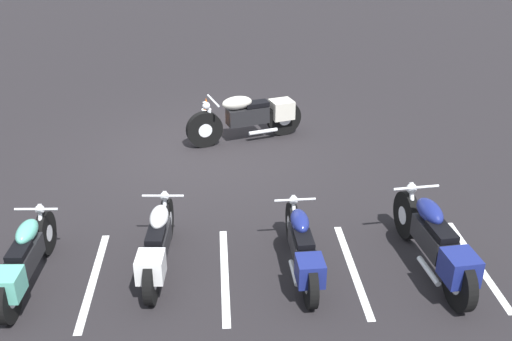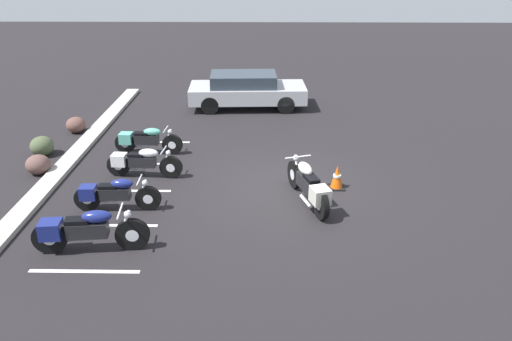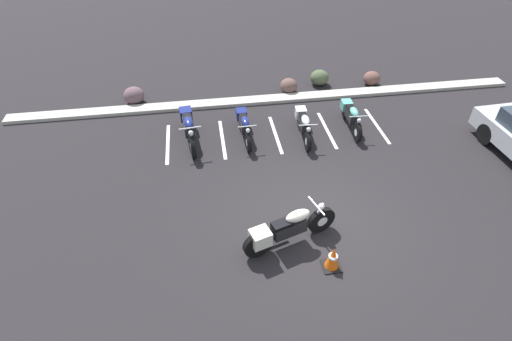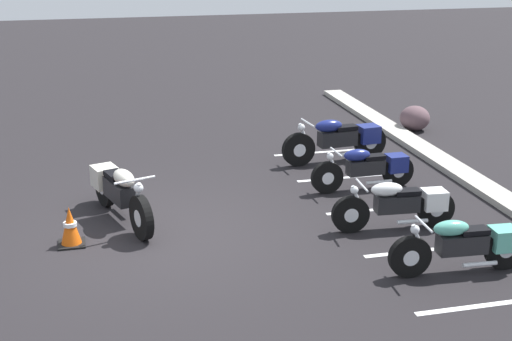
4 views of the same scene
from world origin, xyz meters
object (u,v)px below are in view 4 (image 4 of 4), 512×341
parked_bike_1 (368,168)px  landscape_rock_2 (415,118)px  parked_bike_2 (400,204)px  parked_bike_3 (466,244)px  parked_bike_0 (340,139)px  traffic_cone (70,227)px  motorcycle_cream_featured (119,191)px

parked_bike_1 → landscape_rock_2: parked_bike_1 is taller
parked_bike_2 → parked_bike_3: 1.64m
parked_bike_0 → traffic_cone: size_ratio=3.75×
parked_bike_2 → landscape_rock_2: (-5.42, 2.84, -0.13)m
parked_bike_2 → traffic_cone: bearing=-2.6°
parked_bike_0 → landscape_rock_2: (-1.87, 2.56, -0.19)m
motorcycle_cream_featured → traffic_cone: motorcycle_cream_featured is taller
parked_bike_3 → motorcycle_cream_featured: bearing=-30.9°
motorcycle_cream_featured → traffic_cone: size_ratio=3.73×
parked_bike_0 → parked_bike_2: bearing=79.8°
parked_bike_3 → traffic_cone: parked_bike_3 is taller
parked_bike_2 → landscape_rock_2: bearing=-113.6°
parked_bike_3 → landscape_rock_2: bearing=-107.0°
parked_bike_2 → traffic_cone: 5.11m
motorcycle_cream_featured → parked_bike_3: size_ratio=1.14×
parked_bike_1 → traffic_cone: parked_bike_1 is taller
parked_bike_1 → traffic_cone: bearing=11.5°
parked_bike_0 → landscape_rock_2: size_ratio=3.21×
parked_bike_2 → parked_bike_1: bearing=-92.4°
parked_bike_3 → traffic_cone: bearing=-19.3°
motorcycle_cream_featured → parked_bike_2: motorcycle_cream_featured is taller
motorcycle_cream_featured → parked_bike_0: size_ratio=0.99×
parked_bike_2 → motorcycle_cream_featured: bearing=-14.8°
landscape_rock_2 → parked_bike_1: bearing=-36.4°
parked_bike_0 → parked_bike_1: 1.71m
landscape_rock_2 → traffic_cone: traffic_cone is taller
motorcycle_cream_featured → parked_bike_0: motorcycle_cream_featured is taller
parked_bike_0 → landscape_rock_2: bearing=-149.4°
motorcycle_cream_featured → landscape_rock_2: bearing=101.5°
motorcycle_cream_featured → landscape_rock_2: 8.16m
parked_bike_0 → parked_bike_2: 3.56m
motorcycle_cream_featured → traffic_cone: bearing=-59.4°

